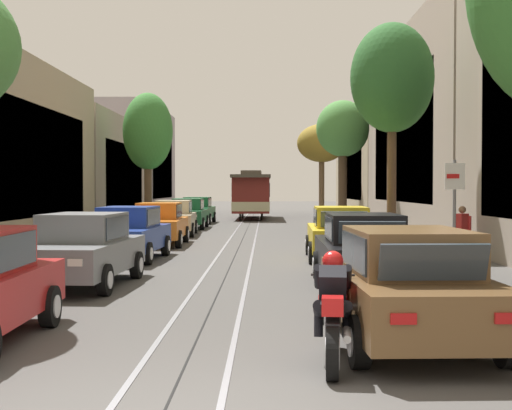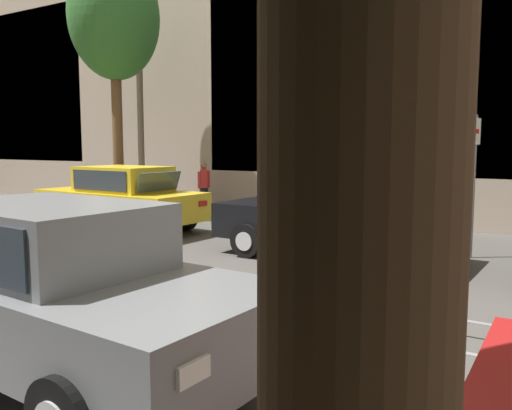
{
  "view_description": "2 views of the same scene",
  "coord_description": "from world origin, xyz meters",
  "px_view_note": "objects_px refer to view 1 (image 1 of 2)",
  "views": [
    {
      "loc": [
        0.97,
        -5.86,
        2.14
      ],
      "look_at": [
        0.56,
        22.6,
        1.43
      ],
      "focal_mm": 48.45,
      "sensor_mm": 36.0,
      "label": 1
    },
    {
      "loc": [
        -6.12,
        4.92,
        2.12
      ],
      "look_at": [
        1.09,
        9.48,
        1.15
      ],
      "focal_mm": 37.8,
      "sensor_mm": 36.0,
      "label": 2
    }
  ],
  "objects_px": {
    "parked_car_orange_fourth_left": "(159,224)",
    "parked_car_yellow_mid_right": "(340,233)",
    "parked_car_green_sixth_left": "(188,213)",
    "parked_car_grey_second_left": "(83,249)",
    "street_tree_kerb_left_second": "(148,133)",
    "street_tree_kerb_right_fourth": "(322,144)",
    "parked_car_brown_near_right": "(406,286)",
    "motorcycle_with_rider": "(333,311)",
    "street_tree_kerb_right_second": "(392,80)",
    "parked_car_blue_mid_left": "(128,233)",
    "pedestrian_on_left_pavement": "(462,229)",
    "cable_car_trolley": "(252,195)",
    "parked_car_green_far_left": "(197,210)",
    "parked_car_black_second_right": "(363,250)",
    "parked_car_beige_fifth_left": "(174,218)",
    "street_sign_post": "(454,214)",
    "street_tree_kerb_right_mid": "(343,131)"
  },
  "relations": [
    {
      "from": "parked_car_black_second_right",
      "to": "pedestrian_on_left_pavement",
      "type": "xyz_separation_m",
      "value": [
        3.85,
        6.04,
        0.1
      ]
    },
    {
      "from": "parked_car_grey_second_left",
      "to": "parked_car_yellow_mid_right",
      "type": "bearing_deg",
      "value": 42.22
    },
    {
      "from": "parked_car_blue_mid_left",
      "to": "cable_car_trolley",
      "type": "distance_m",
      "value": 27.32
    },
    {
      "from": "parked_car_grey_second_left",
      "to": "parked_car_orange_fourth_left",
      "type": "distance_m",
      "value": 10.79
    },
    {
      "from": "parked_car_grey_second_left",
      "to": "street_tree_kerb_right_second",
      "type": "relative_size",
      "value": 0.59
    },
    {
      "from": "street_tree_kerb_left_second",
      "to": "street_sign_post",
      "type": "distance_m",
      "value": 25.06
    },
    {
      "from": "parked_car_green_sixth_left",
      "to": "parked_car_blue_mid_left",
      "type": "bearing_deg",
      "value": -89.89
    },
    {
      "from": "parked_car_beige_fifth_left",
      "to": "street_sign_post",
      "type": "xyz_separation_m",
      "value": [
        7.6,
        -18.29,
        0.85
      ]
    },
    {
      "from": "parked_car_beige_fifth_left",
      "to": "street_tree_kerb_right_second",
      "type": "xyz_separation_m",
      "value": [
        8.26,
        -8.34,
        4.87
      ]
    },
    {
      "from": "street_sign_post",
      "to": "parked_car_black_second_right",
      "type": "bearing_deg",
      "value": 122.05
    },
    {
      "from": "parked_car_orange_fourth_left",
      "to": "parked_car_green_sixth_left",
      "type": "relative_size",
      "value": 1.01
    },
    {
      "from": "street_sign_post",
      "to": "parked_car_green_sixth_left",
      "type": "bearing_deg",
      "value": 107.76
    },
    {
      "from": "parked_car_green_sixth_left",
      "to": "pedestrian_on_left_pavement",
      "type": "relative_size",
      "value": 2.74
    },
    {
      "from": "parked_car_orange_fourth_left",
      "to": "parked_car_yellow_mid_right",
      "type": "relative_size",
      "value": 1.0
    },
    {
      "from": "parked_car_beige_fifth_left",
      "to": "parked_car_green_far_left",
      "type": "height_order",
      "value": "same"
    },
    {
      "from": "parked_car_brown_near_right",
      "to": "street_tree_kerb_right_fourth",
      "type": "relative_size",
      "value": 0.66
    },
    {
      "from": "street_tree_kerb_right_mid",
      "to": "parked_car_brown_near_right",
      "type": "bearing_deg",
      "value": -94.49
    },
    {
      "from": "parked_car_black_second_right",
      "to": "street_tree_kerb_right_fourth",
      "type": "distance_m",
      "value": 34.87
    },
    {
      "from": "parked_car_green_sixth_left",
      "to": "parked_car_brown_near_right",
      "type": "xyz_separation_m",
      "value": [
        6.04,
        -26.9,
        0.0
      ]
    },
    {
      "from": "parked_car_yellow_mid_right",
      "to": "parked_car_beige_fifth_left",
      "type": "bearing_deg",
      "value": 121.48
    },
    {
      "from": "cable_car_trolley",
      "to": "pedestrian_on_left_pavement",
      "type": "relative_size",
      "value": 5.75
    },
    {
      "from": "parked_car_beige_fifth_left",
      "to": "street_tree_kerb_right_mid",
      "type": "relative_size",
      "value": 0.66
    },
    {
      "from": "parked_car_blue_mid_left",
      "to": "parked_car_brown_near_right",
      "type": "bearing_deg",
      "value": -61.24
    },
    {
      "from": "parked_car_grey_second_left",
      "to": "parked_car_orange_fourth_left",
      "type": "height_order",
      "value": "same"
    },
    {
      "from": "parked_car_green_far_left",
      "to": "cable_car_trolley",
      "type": "xyz_separation_m",
      "value": [
        3.19,
        5.75,
        0.86
      ]
    },
    {
      "from": "parked_car_blue_mid_left",
      "to": "parked_car_grey_second_left",
      "type": "bearing_deg",
      "value": -88.97
    },
    {
      "from": "parked_car_green_far_left",
      "to": "street_tree_kerb_right_second",
      "type": "relative_size",
      "value": 0.58
    },
    {
      "from": "parked_car_yellow_mid_right",
      "to": "street_tree_kerb_right_second",
      "type": "distance_m",
      "value": 5.62
    },
    {
      "from": "parked_car_green_sixth_left",
      "to": "street_tree_kerb_right_second",
      "type": "height_order",
      "value": "street_tree_kerb_right_second"
    },
    {
      "from": "parked_car_grey_second_left",
      "to": "street_tree_kerb_left_second",
      "type": "bearing_deg",
      "value": 95.81
    },
    {
      "from": "pedestrian_on_left_pavement",
      "to": "street_sign_post",
      "type": "bearing_deg",
      "value": -106.79
    },
    {
      "from": "parked_car_grey_second_left",
      "to": "parked_car_green_sixth_left",
      "type": "xyz_separation_m",
      "value": [
        -0.13,
        21.4,
        0.0
      ]
    },
    {
      "from": "parked_car_blue_mid_left",
      "to": "street_tree_kerb_right_fourth",
      "type": "relative_size",
      "value": 0.66
    },
    {
      "from": "parked_car_brown_near_right",
      "to": "street_tree_kerb_left_second",
      "type": "height_order",
      "value": "street_tree_kerb_left_second"
    },
    {
      "from": "parked_car_green_sixth_left",
      "to": "parked_car_yellow_mid_right",
      "type": "bearing_deg",
      "value": -68.09
    },
    {
      "from": "parked_car_blue_mid_left",
      "to": "pedestrian_on_left_pavement",
      "type": "bearing_deg",
      "value": 2.89
    },
    {
      "from": "parked_car_grey_second_left",
      "to": "street_tree_kerb_left_second",
      "type": "xyz_separation_m",
      "value": [
        -2.1,
        20.67,
        4.2
      ]
    },
    {
      "from": "street_tree_kerb_left_second",
      "to": "cable_car_trolley",
      "type": "xyz_separation_m",
      "value": [
        5.13,
        11.92,
        -3.33
      ]
    },
    {
      "from": "parked_car_orange_fourth_left",
      "to": "street_sign_post",
      "type": "distance_m",
      "value": 15.05
    },
    {
      "from": "parked_car_green_sixth_left",
      "to": "motorcycle_with_rider",
      "type": "xyz_separation_m",
      "value": [
        4.93,
        -28.04,
        -0.15
      ]
    },
    {
      "from": "motorcycle_with_rider",
      "to": "pedestrian_on_left_pavement",
      "type": "bearing_deg",
      "value": 67.85
    },
    {
      "from": "street_tree_kerb_right_fourth",
      "to": "parked_car_grey_second_left",
      "type": "bearing_deg",
      "value": -103.05
    },
    {
      "from": "motorcycle_with_rider",
      "to": "parked_car_brown_near_right",
      "type": "bearing_deg",
      "value": 45.48
    },
    {
      "from": "parked_car_black_second_right",
      "to": "street_tree_kerb_right_mid",
      "type": "bearing_deg",
      "value": 84.82
    },
    {
      "from": "parked_car_green_sixth_left",
      "to": "parked_car_brown_near_right",
      "type": "relative_size",
      "value": 0.99
    },
    {
      "from": "street_tree_kerb_left_second",
      "to": "cable_car_trolley",
      "type": "bearing_deg",
      "value": 66.73
    },
    {
      "from": "parked_car_blue_mid_left",
      "to": "motorcycle_with_rider",
      "type": "relative_size",
      "value": 2.22
    },
    {
      "from": "parked_car_beige_fifth_left",
      "to": "cable_car_trolley",
      "type": "bearing_deg",
      "value": 79.13
    },
    {
      "from": "street_sign_post",
      "to": "motorcycle_with_rider",
      "type": "bearing_deg",
      "value": -121.16
    },
    {
      "from": "parked_car_yellow_mid_right",
      "to": "street_tree_kerb_right_mid",
      "type": "height_order",
      "value": "street_tree_kerb_right_mid"
    }
  ]
}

